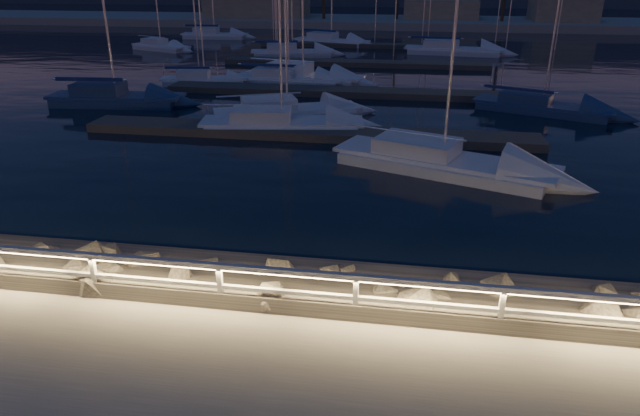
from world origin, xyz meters
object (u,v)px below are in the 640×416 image
Objects in this scene: guard_rail at (173,271)px; sailboat_n at (329,40)px; sailboat_c at (278,123)px; sailboat_d at (437,159)px; sailboat_g at (286,78)px; sailboat_e at (203,79)px; sailboat_i at (160,46)px; sailboat_f at (300,76)px; sailboat_h at (539,105)px; sailboat_a at (113,97)px; sailboat_j at (290,52)px; sailboat_b at (283,111)px; sailboat_m at (213,35)px; sailboat_k at (451,49)px.

sailboat_n is at bearing 94.54° from guard_rail.
sailboat_c is 34.74m from sailboat_n.
sailboat_d reaches higher than sailboat_g.
sailboat_i reaches higher than sailboat_e.
sailboat_g is at bearing 92.00° from sailboat_c.
sailboat_f reaches higher than sailboat_h.
sailboat_a is at bearing -125.49° from sailboat_f.
sailboat_h is (13.68, 6.36, -0.03)m from sailboat_c.
guard_rail is 24.46m from sailboat_a.
sailboat_g is at bearing -21.31° from sailboat_i.
sailboat_a is at bearing -118.80° from sailboat_j.
sailboat_b is 32.22m from sailboat_n.
sailboat_j is at bearing 69.38° from sailboat_a.
sailboat_f reaches higher than sailboat_a.
sailboat_g is (-3.86, 29.03, -0.96)m from guard_rail.
sailboat_d reaches higher than sailboat_m.
sailboat_e is at bearing -151.92° from sailboat_f.
sailboat_g is (5.73, 1.12, 0.02)m from sailboat_e.
sailboat_j is at bearing 13.42° from sailboat_i.
sailboat_h is 43.97m from sailboat_m.
sailboat_k is (20.89, 25.38, -0.01)m from sailboat_a.
sailboat_b reaches higher than sailboat_g.
sailboat_g is 1.19× the size of sailboat_i.
sailboat_h is 38.65m from sailboat_i.
guard_rail is 16.88m from sailboat_c.
sailboat_e is at bearing -169.87° from sailboat_h.
sailboat_m is at bearing 98.13° from sailboat_e.
sailboat_d is at bearing -80.14° from sailboat_j.
sailboat_d is 40.65m from sailboat_n.
sailboat_f is 1.11× the size of sailboat_g.
sailboat_i is at bearing 103.14° from sailboat_a.
sailboat_c is 1.33× the size of sailboat_e.
sailboat_d is 32.79m from sailboat_j.
sailboat_d is at bearing -28.67° from sailboat_i.
sailboat_b is at bearing -31.79° from sailboat_i.
guard_rail is 29.30m from sailboat_g.
guard_rail is 3.43× the size of sailboat_m.
guard_rail is 3.02× the size of sailboat_f.
sailboat_m is at bearing 167.97° from sailboat_k.
sailboat_m is (-18.22, 54.99, -0.92)m from guard_rail.
guard_rail is 26.13m from sailboat_h.
guard_rail is at bearing -66.30° from sailboat_n.
sailboat_h reaches higher than guard_rail.
sailboat_g is at bearing -64.20° from sailboat_m.
sailboat_m is (-30.31, 31.84, 0.06)m from sailboat_h.
sailboat_c reaches higher than sailboat_g.
sailboat_i is at bearing 114.29° from guard_rail.
guard_rail is 3.34× the size of sailboat_g.
sailboat_e is (-7.73, 8.63, -0.05)m from sailboat_b.
sailboat_g is 21.12m from sailboat_k.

